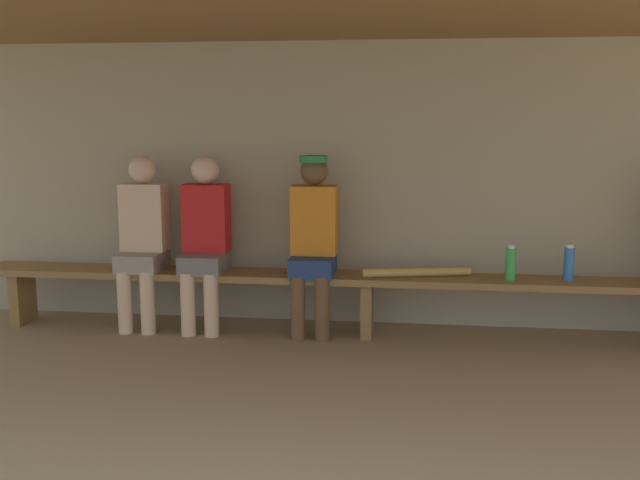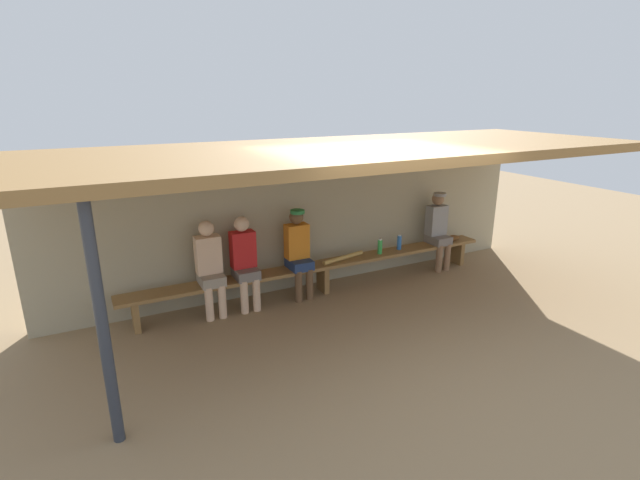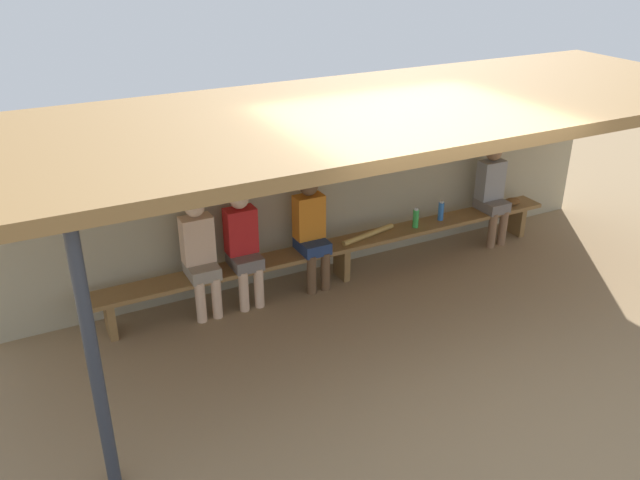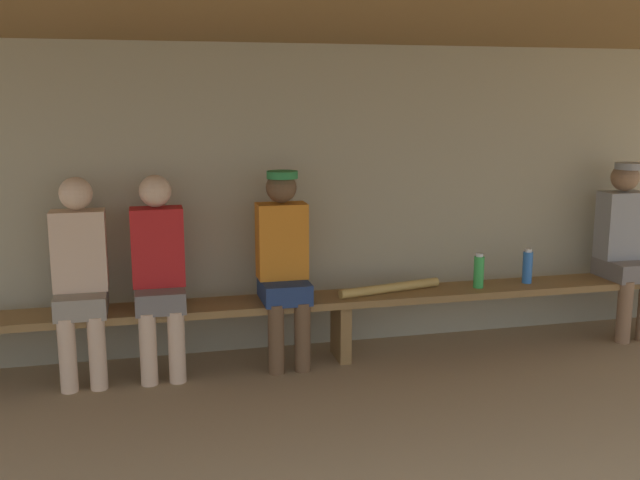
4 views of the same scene
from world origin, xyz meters
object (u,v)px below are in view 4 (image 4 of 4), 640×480
Objects in this scene: player_shirtless_tan at (625,241)px; player_leftmost at (159,268)px; water_bottle_orange at (479,271)px; water_bottle_clear at (527,267)px; baseball_bat at (390,288)px; player_with_sunglasses at (80,272)px; player_in_red at (283,259)px; bench at (341,306)px.

player_leftmost is at bearing -179.99° from player_shirtless_tan.
water_bottle_orange is at bearing -0.64° from player_leftmost.
baseball_bat is (-1.09, -0.02, -0.09)m from water_bottle_clear.
player_in_red is at bearing 0.02° from player_with_sunglasses.
player_shirtless_tan is 5.24× the size of water_bottle_orange.
player_leftmost is (-3.50, -0.00, -0.02)m from player_shirtless_tan.
player_with_sunglasses reaches higher than baseball_bat.
player_leftmost reaches higher than bench.
player_with_sunglasses is 4.00m from player_shirtless_tan.
player_with_sunglasses reaches higher than bench.
water_bottle_clear is 1.09m from baseball_bat.
water_bottle_orange is 0.98× the size of water_bottle_clear.
player_leftmost is at bearing 0.00° from player_with_sunglasses.
player_in_red reaches higher than bench.
water_bottle_orange reaches higher than baseball_bat.
bench is 4.49× the size of player_leftmost.
water_bottle_clear is at bearing 178.95° from player_shirtless_tan.
player_with_sunglasses is 0.99× the size of player_shirtless_tan.
bench is at bearing -179.91° from player_shirtless_tan.
player_shirtless_tan is 5.15× the size of water_bottle_clear.
player_shirtless_tan reaches higher than player_leftmost.
player_with_sunglasses is 3.19m from water_bottle_clear.
player_shirtless_tan and player_in_red have the same top height.
player_shirtless_tan is 2.67m from player_in_red.
baseball_bat is at bearing -179.03° from water_bottle_clear.
water_bottle_clear is (2.69, 0.02, -0.14)m from player_leftmost.
player_leftmost is 5.20× the size of water_bottle_orange.
player_with_sunglasses is 2.78m from water_bottle_orange.
player_with_sunglasses reaches higher than water_bottle_clear.
player_in_red is (-2.67, 0.00, 0.00)m from player_shirtless_tan.
player_in_red reaches higher than water_bottle_clear.
water_bottle_orange is (-1.22, -0.03, -0.16)m from player_shirtless_tan.
player_leftmost is at bearing 179.36° from water_bottle_orange.
player_in_red is 5.24× the size of water_bottle_orange.
player_with_sunglasses is at bearing 179.90° from bench.
player_shirtless_tan reaches higher than player_with_sunglasses.
player_with_sunglasses is at bearing 167.04° from baseball_bat.
water_bottle_clear is (1.45, 0.02, 0.20)m from bench.
player_leftmost is 5.11× the size of water_bottle_clear.
bench is 4.46× the size of player_in_red.
water_bottle_clear is at bearing 0.32° from player_leftmost.
player_shirtless_tan is 1.23m from water_bottle_orange.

